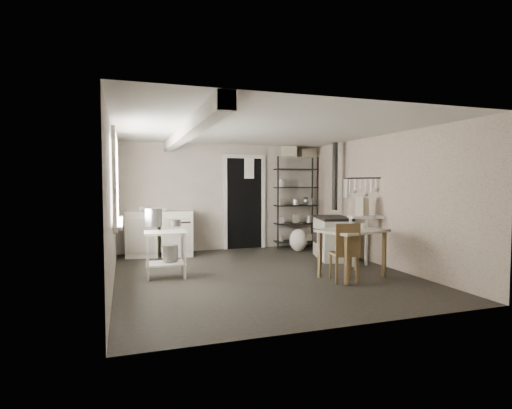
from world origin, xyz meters
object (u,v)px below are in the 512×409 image
object	(u,v)px
shelf_rack	(296,205)
chair	(344,249)
stockpot	(154,217)
base_cabinets	(160,233)
prep_table	(166,252)
flour_sack	(298,240)
stove	(332,236)
work_table	(352,253)

from	to	relation	value
shelf_rack	chair	size ratio (longest dim) A/B	2.33
stockpot	base_cabinets	distance (m)	2.01
prep_table	base_cabinets	distance (m)	1.95
prep_table	chair	distance (m)	2.70
stockpot	flour_sack	size ratio (longest dim) A/B	0.58
stove	chair	size ratio (longest dim) A/B	1.17
stove	prep_table	bearing A→B (deg)	-154.68
prep_table	flour_sack	bearing A→B (deg)	28.06
stockpot	work_table	distance (m)	3.09
stockpot	base_cabinets	size ratio (longest dim) A/B	0.20
base_cabinets	chair	xyz separation A→B (m)	(2.41, -2.97, 0.02)
shelf_rack	stove	xyz separation A→B (m)	(0.11, -1.50, -0.51)
base_cabinets	flour_sack	world-z (taller)	base_cabinets
base_cabinets	chair	bearing A→B (deg)	-41.88
stockpot	chair	xyz separation A→B (m)	(2.67, -1.04, -0.45)
stove	flour_sack	bearing A→B (deg)	121.07
shelf_rack	flour_sack	size ratio (longest dim) A/B	4.36
base_cabinets	flour_sack	bearing A→B (deg)	1.45
base_cabinets	stove	size ratio (longest dim) A/B	1.34
chair	flour_sack	world-z (taller)	chair
stockpot	shelf_rack	distance (m)	3.89
prep_table	base_cabinets	size ratio (longest dim) A/B	0.52
shelf_rack	work_table	distance (m)	3.03
stockpot	stove	distance (m)	3.48
shelf_rack	flour_sack	xyz separation A→B (m)	(-0.17, -0.55, -0.71)
chair	base_cabinets	bearing A→B (deg)	141.61
stockpot	stove	size ratio (longest dim) A/B	0.27
prep_table	stockpot	size ratio (longest dim) A/B	2.63
chair	flour_sack	xyz separation A→B (m)	(0.44, 2.59, -0.24)
flour_sack	base_cabinets	bearing A→B (deg)	172.32
stockpot	work_table	world-z (taller)	stockpot
chair	flour_sack	distance (m)	2.64
prep_table	stockpot	distance (m)	0.57
shelf_rack	chair	bearing A→B (deg)	-95.44
base_cabinets	shelf_rack	world-z (taller)	shelf_rack
work_table	flour_sack	world-z (taller)	work_table
prep_table	shelf_rack	world-z (taller)	shelf_rack
shelf_rack	stove	world-z (taller)	shelf_rack
base_cabinets	stove	world-z (taller)	base_cabinets
prep_table	chair	world-z (taller)	chair
stockpot	base_cabinets	xyz separation A→B (m)	(0.26, 1.93, -0.48)
base_cabinets	stove	xyz separation A→B (m)	(3.13, -1.34, -0.02)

